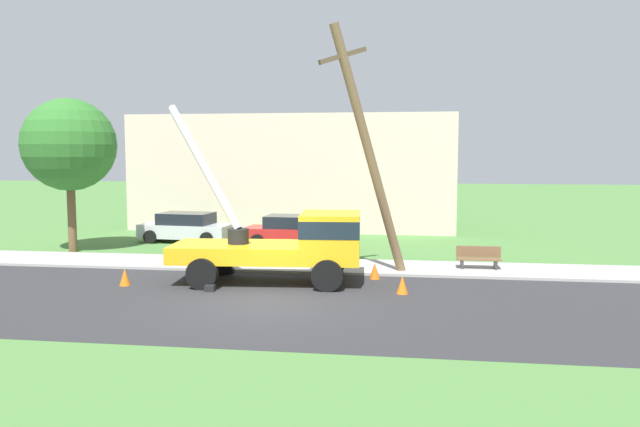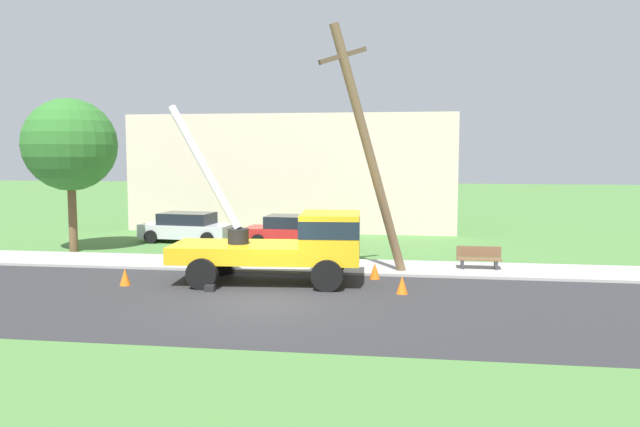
{
  "view_description": "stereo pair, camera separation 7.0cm",
  "coord_description": "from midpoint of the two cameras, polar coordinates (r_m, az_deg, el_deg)",
  "views": [
    {
      "loc": [
        4.16,
        -17.48,
        4.33
      ],
      "look_at": [
        1.13,
        3.42,
        2.28
      ],
      "focal_mm": 35.43,
      "sensor_mm": 36.0,
      "label": 1
    },
    {
      "loc": [
        4.23,
        -17.47,
        4.33
      ],
      "look_at": [
        1.13,
        3.42,
        2.28
      ],
      "focal_mm": 35.43,
      "sensor_mm": 36.0,
      "label": 2
    }
  ],
  "objects": [
    {
      "name": "parked_sedan_silver",
      "position": [
        31.2,
        -11.84,
        -1.23
      ],
      "size": [
        4.55,
        2.29,
        1.42
      ],
      "color": "#B7B7BF",
      "rests_on": "ground"
    },
    {
      "name": "roadside_tree_near",
      "position": [
        29.32,
        -21.59,
        5.76
      ],
      "size": [
        3.97,
        3.97,
        6.64
      ],
      "color": "brown",
      "rests_on": "ground"
    },
    {
      "name": "park_bench",
      "position": [
        23.81,
        14.24,
        -3.97
      ],
      "size": [
        1.6,
        0.45,
        0.9
      ],
      "color": "brown",
      "rests_on": "ground"
    },
    {
      "name": "traffic_cone_behind",
      "position": [
        21.62,
        -17.11,
        -5.49
      ],
      "size": [
        0.36,
        0.36,
        0.56
      ],
      "primitive_type": "cone",
      "color": "orange",
      "rests_on": "ground"
    },
    {
      "name": "leaning_utility_pole",
      "position": [
        21.88,
        4.47,
        5.81
      ],
      "size": [
        3.02,
        2.13,
        8.66
      ],
      "color": "brown",
      "rests_on": "ground"
    },
    {
      "name": "lowrise_building_backdrop",
      "position": [
        36.69,
        -2.08,
        3.78
      ],
      "size": [
        18.0,
        6.0,
        6.4
      ],
      "primitive_type": "cube",
      "color": "beige",
      "rests_on": "ground"
    },
    {
      "name": "traffic_cone_curbside",
      "position": [
        21.79,
        5.06,
        -5.18
      ],
      "size": [
        0.36,
        0.36,
        0.56
      ],
      "primitive_type": "cone",
      "color": "orange",
      "rests_on": "ground"
    },
    {
      "name": "utility_truck",
      "position": [
        20.91,
        -2.49,
        -2.49
      ],
      "size": [
        6.93,
        3.23,
        5.98
      ],
      "color": "gold",
      "rests_on": "ground"
    },
    {
      "name": "parked_sedan_red",
      "position": [
        29.16,
        -2.33,
        -1.58
      ],
      "size": [
        4.48,
        2.15,
        1.42
      ],
      "color": "#B21E1E",
      "rests_on": "ground"
    },
    {
      "name": "sidewalk_strip",
      "position": [
        24.06,
        -1.75,
        -4.7
      ],
      "size": [
        80.0,
        2.9,
        0.1
      ],
      "primitive_type": "cube",
      "color": "#9E9E99",
      "rests_on": "ground"
    },
    {
      "name": "road_asphalt",
      "position": [
        18.48,
        -4.97,
        -8.0
      ],
      "size": [
        80.0,
        8.74,
        0.01
      ],
      "primitive_type": "cube",
      "color": "#2B2B2D",
      "rests_on": "ground"
    },
    {
      "name": "ground_plane",
      "position": [
        30.08,
        0.33,
        -2.73
      ],
      "size": [
        120.0,
        120.0,
        0.0
      ],
      "primitive_type": "plane",
      "color": "#477538"
    },
    {
      "name": "traffic_cone_ahead",
      "position": [
        19.62,
        7.53,
        -6.41
      ],
      "size": [
        0.36,
        0.36,
        0.56
      ],
      "primitive_type": "cone",
      "color": "orange",
      "rests_on": "ground"
    }
  ]
}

